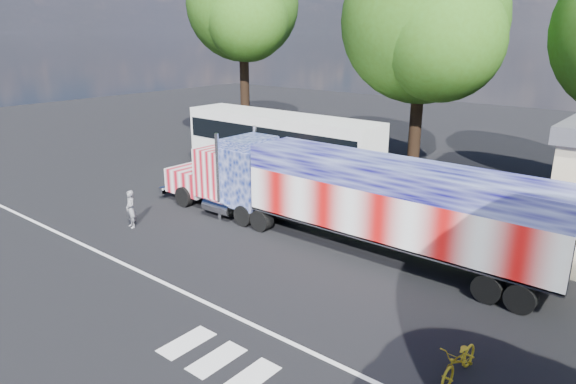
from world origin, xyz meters
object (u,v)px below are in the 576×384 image
Objects in this scene: semi_truck at (342,195)px; coach_bus at (280,145)px; bicycle at (460,361)px; tree_nw_a at (244,5)px; woman at (131,209)px; tree_n_mid at (425,22)px.

semi_truck reaches higher than coach_bus.
semi_truck is 8.85m from bicycle.
tree_nw_a is (-8.93, 6.46, 8.17)m from coach_bus.
tree_n_mid reaches higher than woman.
tree_nw_a reaches higher than bicycle.
coach_bus is (-8.40, 6.22, -0.15)m from semi_truck.
tree_nw_a is at bearing 174.70° from tree_n_mid.
tree_n_mid is 0.93× the size of tree_nw_a.
tree_n_mid is at bearing -5.30° from tree_nw_a.
woman is at bearing -61.26° from tree_nw_a.
bicycle is at bearing -36.65° from coach_bus.
coach_bus is 19.21m from bicycle.
tree_n_mid is 15.14m from tree_nw_a.
tree_n_mid is at bearing 101.59° from semi_truck.
semi_truck is at bearing -78.41° from tree_n_mid.
coach_bus reaches higher than bicycle.
semi_truck is 10.23× the size of bicycle.
tree_nw_a is (-17.33, 12.68, 8.02)m from semi_truck.
semi_truck is at bearing -36.53° from coach_bus.
tree_nw_a reaches higher than semi_truck.
coach_bus is at bearing 103.42° from woman.
bicycle is (15.02, -0.95, -0.35)m from woman.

